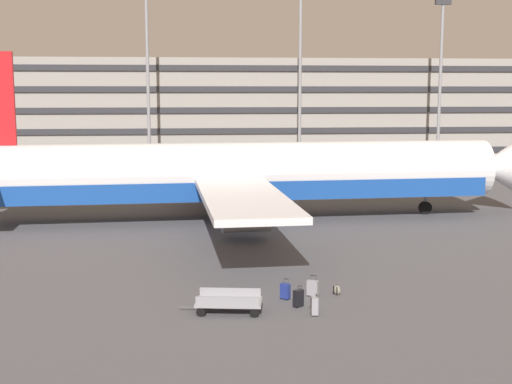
# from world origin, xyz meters

# --- Properties ---
(ground_plane) EXTENTS (600.00, 600.00, 0.00)m
(ground_plane) POSITION_xyz_m (0.00, 0.00, 0.00)
(ground_plane) COLOR #4C4C51
(terminal_structure) EXTENTS (143.54, 14.41, 12.62)m
(terminal_structure) POSITION_xyz_m (0.00, 47.16, 6.31)
(terminal_structure) COLOR gray
(terminal_structure) RESTS_ON ground_plane
(airliner) EXTENTS (41.38, 33.40, 11.14)m
(airliner) POSITION_xyz_m (-0.88, 2.02, 3.06)
(airliner) COLOR silver
(airliner) RESTS_ON ground_plane
(light_mast_center_left) EXTENTS (1.80, 0.50, 20.86)m
(light_mast_center_left) POSITION_xyz_m (-8.43, 33.99, 12.11)
(light_mast_center_left) COLOR gray
(light_mast_center_left) RESTS_ON ground_plane
(light_mast_center_right) EXTENTS (1.80, 0.50, 21.76)m
(light_mast_center_right) POSITION_xyz_m (8.64, 33.99, 12.57)
(light_mast_center_right) COLOR gray
(light_mast_center_right) RESTS_ON ground_plane
(light_mast_right) EXTENTS (1.80, 0.50, 19.04)m
(light_mast_right) POSITION_xyz_m (25.02, 33.99, 11.17)
(light_mast_right) COLOR gray
(light_mast_right) RESTS_ON ground_plane
(suitcase_purple) EXTENTS (0.46, 0.44, 0.88)m
(suitcase_purple) POSITION_xyz_m (0.10, -16.35, 0.37)
(suitcase_purple) COLOR navy
(suitcase_purple) RESTS_ON ground_plane
(suitcase_teal) EXTENTS (0.27, 0.46, 0.84)m
(suitcase_teal) POSITION_xyz_m (0.96, -18.48, 0.40)
(suitcase_teal) COLOR gray
(suitcase_teal) RESTS_ON ground_plane
(suitcase_red) EXTENTS (0.48, 0.43, 0.90)m
(suitcase_red) POSITION_xyz_m (0.49, -17.42, 0.38)
(suitcase_red) COLOR black
(suitcase_red) RESTS_ON ground_plane
(suitcase_large) EXTENTS (0.54, 0.45, 0.90)m
(suitcase_large) POSITION_xyz_m (1.33, -16.03, 0.37)
(suitcase_large) COLOR gray
(suitcase_large) RESTS_ON ground_plane
(backpack_navy) EXTENTS (0.40, 0.43, 0.47)m
(backpack_navy) POSITION_xyz_m (2.42, -15.90, 0.20)
(backpack_navy) COLOR gray
(backpack_navy) RESTS_ON ground_plane
(baggage_cart) EXTENTS (3.36, 1.67, 0.82)m
(baggage_cart) POSITION_xyz_m (-2.36, -17.84, 0.43)
(baggage_cart) COLOR gray
(baggage_cart) RESTS_ON ground_plane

